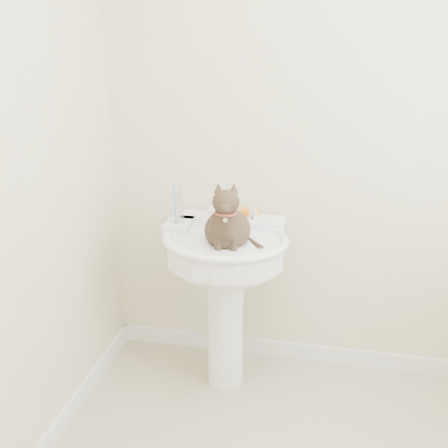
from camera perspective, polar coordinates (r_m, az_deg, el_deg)
The scene contains 7 objects.
wall_back at distance 2.56m, azimuth 11.30°, elevation 9.64°, with size 2.20×0.00×2.50m, color beige, non-canonical shape.
baseboard_back at distance 3.00m, azimuth 9.72°, elevation -13.64°, with size 2.20×0.02×0.09m, color white.
pedestal_sink at distance 2.50m, azimuth 0.11°, elevation -4.52°, with size 0.61×0.59×0.83m.
faucet at distance 2.55m, azimuth 0.84°, elevation 1.34°, with size 0.28×0.12×0.14m.
soap_bar at distance 2.63m, azimuth 2.78°, elevation 1.28°, with size 0.09×0.06×0.03m, color orange.
toothbrush_cup at distance 2.53m, azimuth -5.09°, elevation 1.25°, with size 0.07×0.07×0.18m.
cat at distance 2.35m, azimuth 0.34°, elevation -0.20°, with size 0.23×0.29×0.42m.
Camera 1 is at (0.01, -1.42, 1.69)m, focal length 42.00 mm.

